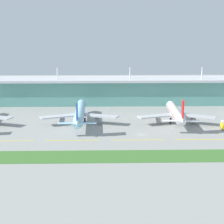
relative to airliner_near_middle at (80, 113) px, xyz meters
The scene contains 10 objects.
ground_plane 45.78m from the airliner_near_middle, 38.16° to the right, with size 600.00×600.00×0.00m, color gray.
terminal_building 76.05m from the airliner_near_middle, 62.02° to the left, with size 288.00×34.00×29.16m.
airliner_near_middle is the anchor object (origin of this frame).
airliner_far_middle 59.67m from the airliner_near_middle, ahead, with size 48.73×59.61×18.90m.
taxiway_stripe_west 52.80m from the airliner_near_middle, 132.43° to the right, with size 28.00×0.70×0.04m, color yellow.
taxiway_stripe_mid_west 39.24m from the airliner_near_middle, 92.02° to the right, with size 28.00×0.70×0.04m, color yellow.
taxiway_stripe_centre 51.02m from the airliner_near_middle, 49.85° to the right, with size 28.00×0.70×0.04m, color yellow.
taxiway_stripe_mid_east 77.32m from the airliner_near_middle, 30.13° to the right, with size 28.00×0.70×0.04m, color yellow.
grass_verge 74.72m from the airliner_near_middle, 61.40° to the right, with size 300.00×18.00×0.10m, color #3D702D.
fuel_truck 86.76m from the airliner_near_middle, 11.01° to the right, with size 3.31×7.42×4.95m.
Camera 1 is at (-21.21, -201.58, 55.42)m, focal length 60.57 mm.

